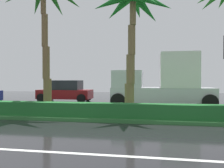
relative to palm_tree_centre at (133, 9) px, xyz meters
The scene contains 7 objects.
ground_plane 5.69m from the palm_tree_centre, 156.54° to the left, with size 90.00×42.00×0.10m, color black.
near_lane_divider_stripe 8.25m from the palm_tree_centre, 109.24° to the right, with size 81.00×0.14×0.01m, color white.
median_strip 5.50m from the palm_tree_centre, behind, with size 85.50×4.00×0.15m, color #2D6B33.
median_hedge 5.37m from the palm_tree_centre, 145.11° to the right, with size 76.50×0.70×0.60m.
palm_tree_centre is the anchor object (origin of this frame).
car_in_traffic_second 10.01m from the palm_tree_centre, 132.02° to the left, with size 4.30×2.02×1.72m.
box_truck_lead 5.73m from the palm_tree_centre, 68.91° to the left, with size 6.40×2.64×3.46m.
Camera 1 is at (3.16, -3.31, 1.75)m, focal length 37.72 mm.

